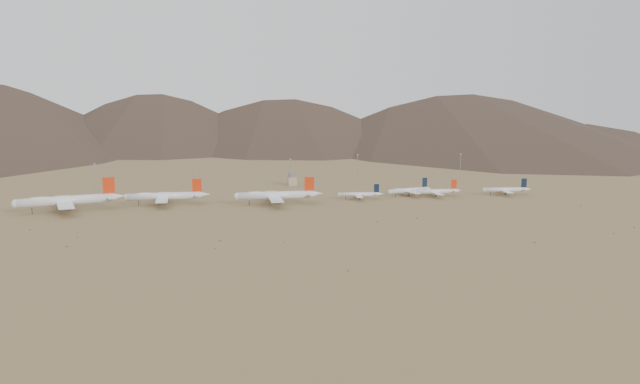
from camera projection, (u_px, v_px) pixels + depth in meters
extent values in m
plane|color=#9C8251|center=(282.00, 209.00, 471.90)|extent=(3000.00, 3000.00, 0.00)
cylinder|color=white|center=(66.00, 201.00, 460.91)|extent=(66.55, 20.92, 6.88)
sphere|color=white|center=(16.00, 204.00, 446.91)|extent=(6.75, 6.75, 6.75)
cone|color=white|center=(118.00, 196.00, 476.51)|extent=(13.04, 8.61, 6.20)
cube|color=white|center=(64.00, 202.00, 460.51)|extent=(23.43, 61.94, 0.86)
cube|color=white|center=(111.00, 197.00, 474.24)|extent=(10.80, 23.95, 0.41)
cube|color=red|center=(109.00, 185.00, 472.31)|extent=(8.59, 2.45, 12.21)
cylinder|color=black|center=(32.00, 211.00, 452.01)|extent=(0.44, 0.44, 4.66)
cylinder|color=black|center=(68.00, 208.00, 463.91)|extent=(0.56, 0.56, 4.66)
cylinder|color=black|center=(69.00, 208.00, 460.83)|extent=(0.56, 0.56, 4.66)
ellipsoid|color=white|center=(40.00, 200.00, 453.34)|extent=(21.93, 9.59, 4.13)
cylinder|color=slate|center=(63.00, 202.00, 471.70)|extent=(7.17, 4.45, 3.10)
cylinder|color=slate|center=(65.00, 207.00, 449.86)|extent=(7.17, 4.45, 3.10)
cylinder|color=slate|center=(63.00, 200.00, 481.52)|extent=(7.17, 4.45, 3.10)
cylinder|color=slate|center=(66.00, 209.00, 440.03)|extent=(7.17, 4.45, 3.10)
cylinder|color=white|center=(164.00, 196.00, 488.86)|extent=(55.67, 6.72, 5.74)
sphere|color=white|center=(127.00, 197.00, 483.22)|extent=(5.63, 5.63, 5.63)
cone|color=white|center=(204.00, 194.00, 495.12)|extent=(10.09, 5.34, 5.17)
cube|color=white|center=(163.00, 197.00, 488.77)|extent=(9.79, 51.09, 0.72)
cube|color=white|center=(199.00, 194.00, 494.19)|extent=(5.34, 19.44, 0.34)
cube|color=red|center=(197.00, 185.00, 492.82)|extent=(7.23, 0.64, 10.19)
cylinder|color=black|center=(139.00, 203.00, 485.66)|extent=(0.37, 0.37, 3.89)
cylinder|color=black|center=(166.00, 202.00, 491.22)|extent=(0.46, 0.46, 3.89)
cylinder|color=black|center=(166.00, 202.00, 488.45)|extent=(0.46, 0.46, 3.89)
ellipsoid|color=white|center=(145.00, 195.00, 485.68)|extent=(17.86, 4.62, 3.45)
cylinder|color=slate|center=(163.00, 197.00, 498.84)|extent=(5.60, 2.68, 2.58)
cylinder|color=slate|center=(162.00, 201.00, 479.14)|extent=(5.60, 2.68, 2.58)
cylinder|color=slate|center=(164.00, 195.00, 507.71)|extent=(5.60, 2.68, 2.58)
cylinder|color=slate|center=(162.00, 203.00, 470.27)|extent=(5.60, 2.68, 2.58)
cylinder|color=white|center=(275.00, 195.00, 490.32)|extent=(59.24, 8.64, 6.10)
sphere|color=white|center=(238.00, 196.00, 485.06)|extent=(5.98, 5.98, 5.98)
cone|color=white|center=(317.00, 194.00, 496.14)|extent=(10.85, 5.94, 5.49)
cube|color=white|center=(274.00, 197.00, 490.25)|extent=(11.77, 54.47, 0.76)
cube|color=white|center=(311.00, 194.00, 495.28)|extent=(6.20, 20.77, 0.37)
cube|color=red|center=(309.00, 184.00, 493.85)|extent=(7.69, 0.88, 10.82)
cylinder|color=black|center=(249.00, 203.00, 487.43)|extent=(0.39, 0.39, 4.13)
cylinder|color=black|center=(277.00, 201.00, 492.81)|extent=(0.49, 0.49, 4.13)
cylinder|color=black|center=(277.00, 202.00, 489.84)|extent=(0.49, 0.49, 4.13)
ellipsoid|color=white|center=(256.00, 194.00, 487.32)|extent=(19.07, 5.39, 3.66)
cylinder|color=slate|center=(272.00, 196.00, 501.00)|extent=(6.02, 3.00, 2.75)
cylinder|color=slate|center=(275.00, 201.00, 479.97)|extent=(6.02, 3.00, 2.75)
cylinder|color=slate|center=(271.00, 194.00, 510.47)|extent=(6.02, 3.00, 2.75)
cylinder|color=slate|center=(277.00, 203.00, 470.51)|extent=(6.02, 3.00, 2.75)
cylinder|color=white|center=(359.00, 194.00, 514.31)|extent=(31.91, 8.59, 3.45)
sphere|color=white|center=(340.00, 195.00, 513.36)|extent=(3.38, 3.38, 3.38)
cone|color=white|center=(380.00, 194.00, 515.34)|extent=(6.15, 4.00, 3.10)
cube|color=white|center=(358.00, 195.00, 514.36)|extent=(9.46, 27.70, 0.43)
cube|color=white|center=(377.00, 194.00, 515.17)|extent=(4.51, 10.68, 0.21)
cube|color=black|center=(377.00, 188.00, 514.39)|extent=(4.13, 0.98, 6.81)
cylinder|color=black|center=(345.00, 198.00, 514.10)|extent=(0.36, 0.36, 2.36)
cylinder|color=black|center=(359.00, 198.00, 515.65)|extent=(0.45, 0.45, 2.36)
cylinder|color=black|center=(360.00, 198.00, 513.95)|extent=(0.45, 0.45, 2.36)
cylinder|color=slate|center=(357.00, 195.00, 522.01)|extent=(3.39, 2.05, 1.55)
cylinder|color=slate|center=(359.00, 198.00, 506.97)|extent=(3.39, 2.05, 1.55)
cylinder|color=white|center=(408.00, 190.00, 531.65)|extent=(36.74, 12.68, 4.00)
sphere|color=white|center=(390.00, 192.00, 523.48)|extent=(3.92, 3.92, 3.92)
cone|color=white|center=(428.00, 188.00, 540.76)|extent=(7.30, 5.08, 3.60)
cube|color=white|center=(408.00, 191.00, 531.42)|extent=(13.26, 32.08, 0.50)
cube|color=white|center=(425.00, 189.00, 539.44)|extent=(6.08, 12.45, 0.24)
cube|color=black|center=(425.00, 182.00, 538.25)|extent=(4.74, 1.49, 7.90)
cylinder|color=black|center=(396.00, 195.00, 526.46)|extent=(0.42, 0.42, 2.74)
cylinder|color=black|center=(408.00, 194.00, 533.39)|extent=(0.53, 0.53, 2.74)
cylinder|color=black|center=(410.00, 194.00, 531.62)|extent=(0.53, 0.53, 2.74)
cylinder|color=slate|center=(402.00, 191.00, 539.38)|extent=(4.01, 2.63, 1.80)
cylinder|color=slate|center=(414.00, 194.00, 523.77)|extent=(4.01, 2.63, 1.80)
cylinder|color=white|center=(435.00, 191.00, 526.66)|extent=(35.97, 5.69, 3.89)
sphere|color=white|center=(415.00, 192.00, 523.59)|extent=(3.81, 3.81, 3.81)
cone|color=white|center=(458.00, 190.00, 530.05)|extent=(6.62, 3.82, 3.50)
cube|color=white|center=(434.00, 192.00, 526.63)|extent=(7.27, 30.95, 0.49)
cube|color=white|center=(454.00, 190.00, 529.55)|extent=(3.81, 11.82, 0.23)
cube|color=red|center=(454.00, 184.00, 528.59)|extent=(4.67, 0.58, 7.68)
cylinder|color=black|center=(421.00, 196.00, 525.02)|extent=(0.41, 0.41, 2.66)
cylinder|color=black|center=(436.00, 195.00, 528.24)|extent=(0.51, 0.51, 2.66)
cylinder|color=black|center=(436.00, 195.00, 526.35)|extent=(0.51, 0.51, 2.66)
cylinder|color=slate|center=(431.00, 192.00, 535.14)|extent=(3.67, 1.93, 1.75)
cylinder|color=slate|center=(438.00, 195.00, 518.41)|extent=(3.67, 1.93, 1.75)
cylinder|color=white|center=(505.00, 190.00, 535.99)|extent=(36.01, 9.49, 3.89)
sphere|color=white|center=(485.00, 190.00, 534.81)|extent=(3.81, 3.81, 3.81)
cone|color=white|center=(528.00, 189.00, 537.26)|extent=(6.92, 4.48, 3.50)
cube|color=white|center=(504.00, 190.00, 536.03)|extent=(10.51, 31.25, 0.49)
cube|color=white|center=(525.00, 189.00, 537.05)|extent=(5.03, 12.04, 0.23)
cube|color=black|center=(524.00, 183.00, 536.17)|extent=(4.66, 1.08, 7.68)
cylinder|color=black|center=(491.00, 194.00, 535.67)|extent=(0.41, 0.41, 2.66)
cylinder|color=black|center=(505.00, 193.00, 537.50)|extent=(0.51, 0.51, 2.66)
cylinder|color=black|center=(506.00, 194.00, 535.58)|extent=(0.51, 0.51, 2.66)
cylinder|color=slate|center=(501.00, 190.00, 544.66)|extent=(3.82, 2.29, 1.75)
cylinder|color=slate|center=(508.00, 193.00, 527.70)|extent=(3.82, 2.29, 1.75)
cube|color=tan|center=(292.00, 181.00, 593.45)|extent=(8.00, 8.00, 8.00)
cube|color=slate|center=(292.00, 175.00, 592.52)|extent=(6.00, 6.00, 4.00)
cylinder|color=gray|center=(95.00, 178.00, 551.45)|extent=(0.50, 0.50, 25.00)
cube|color=gray|center=(94.00, 164.00, 549.46)|extent=(2.00, 0.60, 0.80)
cylinder|color=gray|center=(194.00, 174.00, 582.60)|extent=(0.50, 0.50, 25.00)
cube|color=gray|center=(193.00, 160.00, 580.62)|extent=(2.00, 0.60, 0.80)
cylinder|color=gray|center=(291.00, 173.00, 588.72)|extent=(0.50, 0.50, 25.00)
cube|color=gray|center=(291.00, 159.00, 586.74)|extent=(2.00, 0.60, 0.80)
cylinder|color=gray|center=(358.00, 167.00, 633.33)|extent=(0.50, 0.50, 25.00)
cube|color=gray|center=(358.00, 155.00, 631.34)|extent=(2.00, 0.60, 0.80)
cylinder|color=gray|center=(460.00, 166.00, 639.86)|extent=(0.50, 0.50, 25.00)
cube|color=gray|center=(461.00, 154.00, 637.88)|extent=(2.00, 0.60, 0.80)
ellipsoid|color=olive|center=(557.00, 216.00, 443.96)|extent=(0.64, 0.64, 0.45)
ellipsoid|color=olive|center=(417.00, 218.00, 434.92)|extent=(1.04, 1.04, 0.64)
ellipsoid|color=olive|center=(533.00, 210.00, 464.79)|extent=(0.73, 0.73, 0.45)
ellipsoid|color=olive|center=(348.00, 271.00, 305.16)|extent=(0.77, 0.77, 0.63)
ellipsoid|color=olive|center=(614.00, 233.00, 387.16)|extent=(1.00, 1.00, 0.68)
ellipsoid|color=olive|center=(634.00, 227.00, 404.91)|extent=(1.03, 1.03, 0.82)
ellipsoid|color=olive|center=(220.00, 240.00, 368.56)|extent=(1.07, 1.07, 0.91)
ellipsoid|color=olive|center=(581.00, 206.00, 482.71)|extent=(1.06, 1.06, 0.77)
ellipsoid|color=olive|center=(66.00, 246.00, 354.11)|extent=(1.01, 1.01, 0.83)
ellipsoid|color=olive|center=(36.00, 218.00, 435.28)|extent=(0.72, 0.72, 0.64)
ellipsoid|color=olive|center=(284.00, 242.00, 364.84)|extent=(0.64, 0.64, 0.50)
ellipsoid|color=olive|center=(77.00, 237.00, 377.40)|extent=(0.81, 0.81, 0.55)
ellipsoid|color=olive|center=(217.00, 216.00, 443.76)|extent=(0.51, 0.51, 0.40)
ellipsoid|color=olive|center=(377.00, 221.00, 423.74)|extent=(0.87, 0.87, 0.68)
ellipsoid|color=olive|center=(577.00, 228.00, 403.20)|extent=(0.52, 0.52, 0.35)
ellipsoid|color=olive|center=(30.00, 230.00, 397.80)|extent=(0.99, 0.99, 0.64)
ellipsoid|color=olive|center=(534.00, 242.00, 363.91)|extent=(1.05, 1.05, 0.73)
ellipsoid|color=olive|center=(215.00, 248.00, 350.48)|extent=(0.95, 0.95, 0.48)
ellipsoid|color=olive|center=(408.00, 270.00, 306.42)|extent=(0.57, 0.57, 0.30)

